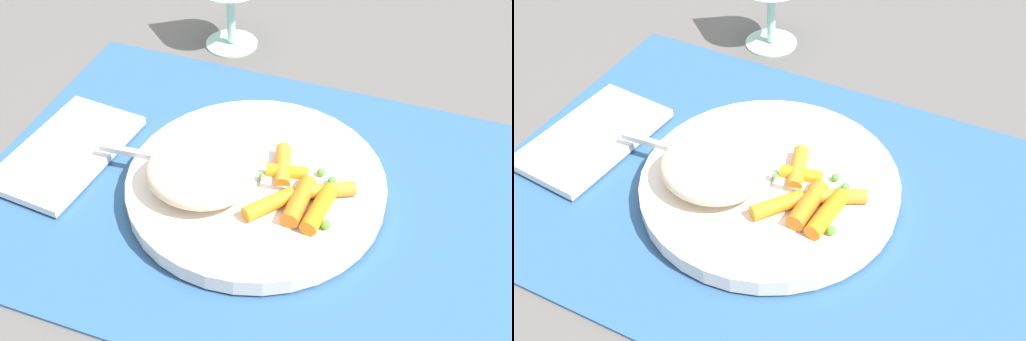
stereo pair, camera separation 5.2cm
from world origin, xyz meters
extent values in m
plane|color=#565451|center=(0.00, 0.00, 0.00)|extent=(2.40, 2.40, 0.00)
cube|color=#2D5684|center=(0.00, 0.00, 0.00)|extent=(0.51, 0.37, 0.01)
cylinder|color=silver|center=(0.00, 0.00, 0.01)|extent=(0.24, 0.24, 0.02)
ellipsoid|color=beige|center=(-0.04, -0.03, 0.04)|extent=(0.10, 0.08, 0.04)
cylinder|color=orange|center=(0.06, 0.00, 0.03)|extent=(0.05, 0.04, 0.01)
cylinder|color=orange|center=(0.07, -0.02, 0.03)|extent=(0.02, 0.05, 0.02)
cylinder|color=orange|center=(0.03, 0.01, 0.03)|extent=(0.04, 0.02, 0.01)
cylinder|color=orange|center=(0.05, -0.02, 0.03)|extent=(0.02, 0.05, 0.02)
cylinder|color=orange|center=(0.02, 0.02, 0.03)|extent=(0.03, 0.05, 0.01)
cylinder|color=orange|center=(0.02, -0.03, 0.03)|extent=(0.04, 0.05, 0.01)
sphere|color=green|center=(0.07, -0.01, 0.03)|extent=(0.01, 0.01, 0.01)
sphere|color=#4A913C|center=(0.07, 0.01, 0.03)|extent=(0.01, 0.01, 0.01)
sphere|color=green|center=(0.08, -0.04, 0.03)|extent=(0.01, 0.01, 0.01)
sphere|color=green|center=(0.04, 0.01, 0.03)|extent=(0.01, 0.01, 0.01)
sphere|color=#4D9736|center=(0.05, 0.02, 0.03)|extent=(0.01, 0.01, 0.01)
sphere|color=green|center=(0.07, 0.02, 0.03)|extent=(0.01, 0.01, 0.01)
sphere|color=#558F45|center=(0.01, 0.00, 0.03)|extent=(0.01, 0.01, 0.01)
sphere|color=#479538|center=(0.02, 0.01, 0.03)|extent=(0.01, 0.01, 0.01)
cube|color=#B7B7B7|center=(0.03, 0.00, 0.03)|extent=(0.05, 0.02, 0.01)
cube|color=#B7B7B7|center=(-0.07, -0.01, 0.03)|extent=(0.16, 0.02, 0.01)
cylinder|color=#B2E0CC|center=(-0.12, 0.24, 0.00)|extent=(0.06, 0.06, 0.00)
cylinder|color=#B2E0CC|center=(-0.12, 0.24, 0.04)|extent=(0.01, 0.01, 0.07)
cube|color=white|center=(-0.19, -0.02, 0.01)|extent=(0.10, 0.16, 0.01)
camera|label=1|loc=(0.15, -0.41, 0.44)|focal=46.80mm
camera|label=2|loc=(0.20, -0.39, 0.44)|focal=46.80mm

